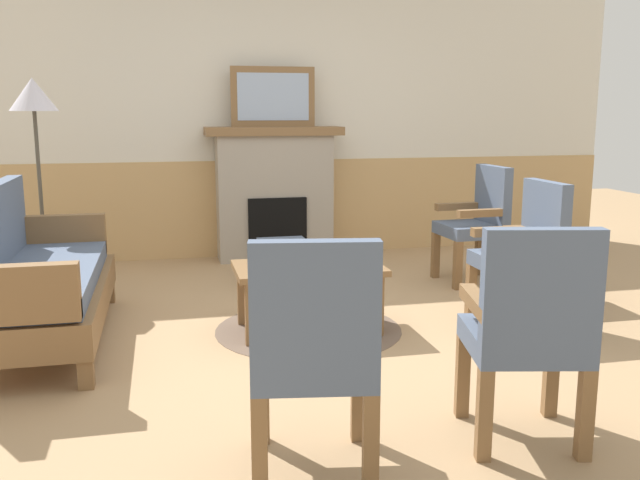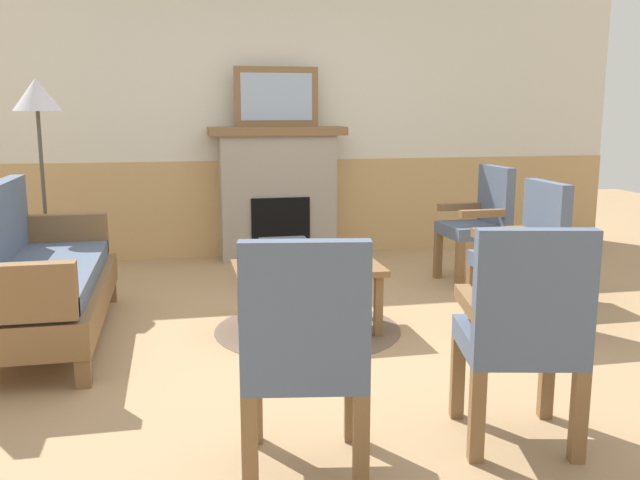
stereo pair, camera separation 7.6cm
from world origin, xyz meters
The scene contains 15 objects.
ground_plane centered at (0.00, 0.00, 0.00)m, with size 14.00×14.00×0.00m, color tan.
wall_back centered at (0.00, 2.60, 1.31)m, with size 7.20×0.14×2.70m.
fireplace centered at (0.00, 2.35, 0.65)m, with size 1.30×0.44×1.28m.
framed_picture centered at (0.00, 2.35, 1.56)m, with size 0.80×0.04×0.56m.
couch centered at (-1.83, 0.22, 0.40)m, with size 0.70×1.80×0.98m.
coffee_table centered at (-0.14, 0.07, 0.39)m, with size 0.96×0.56×0.44m.
round_rug centered at (-0.14, 0.07, 0.00)m, with size 1.24×1.24×0.01m, color brown.
book_on_table centered at (-0.17, 0.05, 0.46)m, with size 0.21×0.16×0.03m, color #33663D.
footstool centered at (-0.09, 1.36, 0.28)m, with size 0.40×0.40×0.36m.
armchair_near_fireplace centered at (1.28, -0.18, 0.54)m, with size 0.48×0.48×0.98m.
armchair_by_window_left centered at (1.52, 1.05, 0.54)m, with size 0.50×0.50×0.98m.
armchair_front_left centered at (0.45, -1.69, 0.54)m, with size 0.57×0.57×0.98m.
armchair_front_center centered at (-0.50, -1.74, 0.54)m, with size 0.55×0.55×0.98m.
side_table centered at (1.75, 0.41, 0.43)m, with size 0.44×0.44×0.55m.
floor_lamp_by_couch centered at (-1.99, 1.49, 1.45)m, with size 0.36×0.36×1.68m.
Camera 2 is at (-0.97, -4.23, 1.44)m, focal length 38.58 mm.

